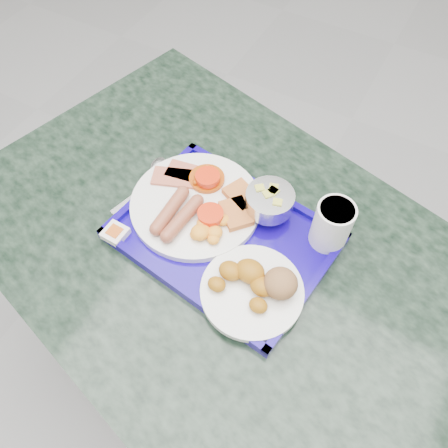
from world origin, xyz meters
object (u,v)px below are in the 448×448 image
(tray, at_px, (224,237))
(fruit_bowl, at_px, (270,201))
(juice_cup, at_px, (332,224))
(table, at_px, (222,282))
(bread_plate, at_px, (256,286))
(main_plate, at_px, (198,204))

(tray, relative_size, fruit_bowl, 4.61)
(juice_cup, bearing_deg, table, -150.49)
(bread_plate, height_order, fruit_bowl, fruit_bowl)
(tray, bearing_deg, juice_cup, 26.65)
(fruit_bowl, bearing_deg, main_plate, -156.14)
(juice_cup, bearing_deg, fruit_bowl, -179.32)
(tray, distance_m, bread_plate, 0.14)
(bread_plate, bearing_deg, juice_cup, 66.70)
(main_plate, bearing_deg, table, -29.09)
(main_plate, relative_size, bread_plate, 1.43)
(main_plate, distance_m, bread_plate, 0.22)
(table, bearing_deg, tray, 89.41)
(main_plate, bearing_deg, tray, -22.08)
(table, xyz_separation_m, juice_cup, (0.18, 0.10, 0.24))
(bread_plate, relative_size, fruit_bowl, 1.96)
(juice_cup, bearing_deg, main_plate, -167.09)
(bread_plate, height_order, juice_cup, juice_cup)
(tray, height_order, main_plate, main_plate)
(table, bearing_deg, juice_cup, 29.51)
(main_plate, relative_size, fruit_bowl, 2.80)
(main_plate, height_order, fruit_bowl, fruit_bowl)
(bread_plate, bearing_deg, fruit_bowl, 108.59)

